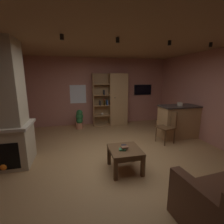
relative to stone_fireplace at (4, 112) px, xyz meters
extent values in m
cube|color=#A37A4C|center=(2.31, -0.33, -1.19)|extent=(5.71, 6.12, 0.02)
cube|color=#AD7060|center=(2.31, 2.76, 0.13)|extent=(5.83, 0.06, 2.62)
cube|color=#8E6B47|center=(2.31, -0.33, 1.45)|extent=(5.71, 6.12, 0.02)
cube|color=white|center=(1.56, 2.73, 0.05)|extent=(0.61, 0.01, 0.71)
cube|color=#BCAD8E|center=(0.00, 0.01, -0.76)|extent=(0.89, 0.75, 0.85)
cube|color=#BCAD8E|center=(0.00, 0.01, 0.55)|extent=(0.76, 0.64, 1.77)
cube|color=beige|center=(0.00, 0.01, -0.30)|extent=(0.97, 0.83, 0.06)
cube|color=black|center=(0.00, -0.34, -0.83)|extent=(0.63, 0.08, 0.55)
sphere|color=orange|center=(0.00, -0.35, -1.04)|extent=(0.14, 0.14, 0.14)
cube|color=#A87F51|center=(3.11, 2.48, -0.17)|extent=(0.71, 0.38, 2.03)
cube|color=#A87F51|center=(2.43, 2.66, -0.17)|extent=(0.65, 0.02, 2.03)
cube|color=#A87F51|center=(2.11, 2.48, -0.17)|extent=(0.02, 0.38, 2.03)
sphere|color=black|center=(2.93, 2.28, -0.07)|extent=(0.04, 0.04, 0.04)
cube|color=#A87F51|center=(2.43, 2.48, -1.17)|extent=(0.65, 0.38, 0.02)
cube|color=#A87F51|center=(2.43, 2.48, -0.78)|extent=(0.65, 0.38, 0.02)
cube|color=#A87F51|center=(2.43, 2.48, -0.37)|extent=(0.65, 0.38, 0.02)
cube|color=#A87F51|center=(2.43, 2.48, 0.03)|extent=(0.65, 0.38, 0.02)
cube|color=#A87F51|center=(2.43, 2.48, 0.44)|extent=(0.65, 0.38, 0.02)
cube|color=black|center=(2.37, 2.43, -0.28)|extent=(0.04, 0.23, 0.18)
cube|color=gold|center=(2.53, 2.43, -0.26)|extent=(0.04, 0.23, 0.20)
cube|color=#2D4C8C|center=(2.65, 2.43, -0.27)|extent=(0.04, 0.23, 0.19)
cube|color=#B22D2D|center=(2.53, 2.43, -0.25)|extent=(0.03, 0.23, 0.22)
cube|color=black|center=(2.53, 2.43, 0.13)|extent=(0.04, 0.23, 0.18)
sphere|color=beige|center=(2.46, 2.48, -0.73)|extent=(0.10, 0.10, 0.10)
cube|color=#A87F51|center=(4.71, 0.65, -0.69)|extent=(1.39, 0.59, 0.98)
cube|color=#2D2826|center=(4.71, 0.65, -0.18)|extent=(1.45, 0.65, 0.04)
cube|color=#BFB299|center=(4.54, 0.57, -0.11)|extent=(0.15, 0.15, 0.11)
cube|color=#4C2D1E|center=(2.77, -2.32, -0.85)|extent=(0.22, 0.87, 0.67)
cube|color=brown|center=(2.38, -0.78, -0.75)|extent=(0.62, 0.66, 0.05)
cube|color=brown|center=(2.38, -0.78, -0.81)|extent=(0.56, 0.59, 0.08)
cube|color=brown|center=(2.11, -1.07, -0.98)|extent=(0.07, 0.07, 0.41)
cube|color=brown|center=(2.65, -1.07, -0.98)|extent=(0.07, 0.07, 0.41)
cube|color=brown|center=(2.11, -0.49, -0.98)|extent=(0.07, 0.07, 0.41)
cube|color=brown|center=(2.65, -0.49, -0.98)|extent=(0.07, 0.07, 0.41)
cube|color=#387247|center=(2.31, -0.82, -0.71)|extent=(0.16, 0.14, 0.03)
cube|color=black|center=(2.38, -0.70, -0.68)|extent=(0.12, 0.12, 0.02)
cube|color=brown|center=(2.35, -0.82, -0.66)|extent=(0.14, 0.10, 0.02)
cube|color=brown|center=(3.95, 0.32, -0.72)|extent=(0.51, 0.51, 0.04)
cube|color=brown|center=(4.14, 0.37, -0.48)|extent=(0.14, 0.40, 0.44)
cylinder|color=brown|center=(3.73, 0.45, -0.95)|extent=(0.04, 0.04, 0.46)
cylinder|color=brown|center=(3.82, 0.10, -0.95)|extent=(0.04, 0.04, 0.46)
cylinder|color=brown|center=(4.08, 0.54, -0.95)|extent=(0.04, 0.04, 0.46)
cylinder|color=brown|center=(4.17, 0.19, -0.95)|extent=(0.04, 0.04, 0.46)
cylinder|color=#B77051|center=(1.55, 2.24, -1.07)|extent=(0.28, 0.28, 0.22)
sphere|color=#235B2D|center=(1.56, 2.21, -0.87)|extent=(0.24, 0.24, 0.24)
sphere|color=#235B2D|center=(1.57, 2.23, -0.72)|extent=(0.28, 0.28, 0.28)
sphere|color=#235B2D|center=(1.57, 2.21, -0.58)|extent=(0.23, 0.23, 0.23)
cube|color=black|center=(4.25, 2.70, 0.18)|extent=(0.75, 0.05, 0.42)
cube|color=black|center=(4.25, 2.68, 0.18)|extent=(0.71, 0.01, 0.38)
cylinder|color=black|center=(1.27, -0.56, 1.37)|extent=(0.07, 0.07, 0.09)
cylinder|color=black|center=(2.27, -0.55, 1.37)|extent=(0.07, 0.07, 0.09)
cylinder|color=black|center=(3.35, -0.56, 1.37)|extent=(0.07, 0.07, 0.09)
cylinder|color=black|center=(4.30, -0.59, 1.37)|extent=(0.07, 0.07, 0.09)
camera|label=1|loc=(1.44, -3.64, 0.69)|focal=25.68mm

